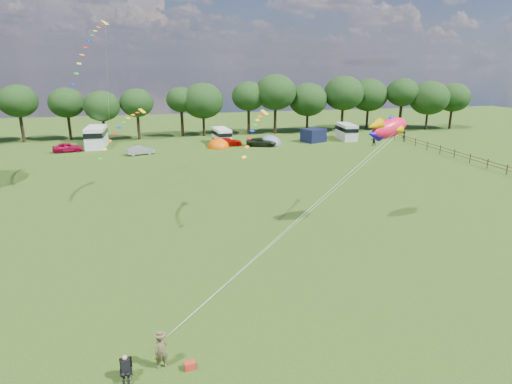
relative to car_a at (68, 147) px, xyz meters
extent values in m
plane|color=black|center=(18.65, -45.82, -0.68)|extent=(180.00, 180.00, 0.00)
cylinder|color=black|center=(-8.25, 9.88, 1.45)|extent=(0.49, 0.49, 4.25)
ellipsoid|color=black|center=(-8.25, 9.88, 5.77)|extent=(5.86, 5.86, 4.98)
cylinder|color=black|center=(-1.38, 10.49, 1.27)|extent=(0.47, 0.47, 3.90)
ellipsoid|color=black|center=(-1.38, 10.49, 5.31)|extent=(5.58, 5.58, 4.74)
cylinder|color=black|center=(4.29, 7.44, 1.10)|extent=(0.44, 0.44, 3.56)
ellipsoid|color=black|center=(4.29, 7.44, 4.96)|extent=(5.56, 5.56, 4.73)
cylinder|color=black|center=(9.55, 8.41, 1.30)|extent=(0.47, 0.47, 3.95)
ellipsoid|color=black|center=(9.55, 8.41, 5.27)|extent=(5.33, 5.33, 4.53)
cylinder|color=black|center=(16.73, 10.20, 1.49)|extent=(0.50, 0.50, 4.33)
ellipsoid|color=black|center=(16.73, 10.20, 5.51)|extent=(4.95, 4.95, 4.21)
cylinder|color=black|center=(20.35, 9.74, 0.98)|extent=(0.43, 0.43, 3.31)
ellipsoid|color=black|center=(20.35, 9.74, 5.27)|extent=(7.03, 7.03, 5.98)
cylinder|color=black|center=(28.31, 9.98, 1.50)|extent=(0.50, 0.50, 4.36)
ellipsoid|color=black|center=(28.31, 9.98, 5.88)|extent=(5.84, 5.84, 4.97)
cylinder|color=black|center=(32.90, 9.10, 1.59)|extent=(0.51, 0.51, 4.55)
ellipsoid|color=black|center=(32.90, 9.10, 6.55)|extent=(7.15, 7.15, 6.08)
cylinder|color=black|center=(39.14, 9.80, 0.92)|extent=(0.42, 0.42, 3.21)
ellipsoid|color=black|center=(39.14, 9.80, 5.12)|extent=(6.90, 6.90, 5.86)
cylinder|color=black|center=(45.63, 9.14, 1.41)|extent=(0.48, 0.48, 4.17)
ellipsoid|color=black|center=(45.63, 9.14, 6.18)|extent=(7.16, 7.16, 6.09)
cylinder|color=black|center=(51.62, 11.06, 1.15)|extent=(0.45, 0.45, 3.66)
ellipsoid|color=black|center=(51.62, 11.06, 5.63)|extent=(7.05, 7.05, 5.99)
cylinder|color=black|center=(57.06, 8.55, 1.64)|extent=(0.52, 0.52, 4.65)
ellipsoid|color=black|center=(57.06, 8.55, 6.20)|extent=(5.96, 5.96, 5.06)
cylinder|color=black|center=(61.80, 7.22, 0.91)|extent=(0.42, 0.42, 3.19)
ellipsoid|color=black|center=(61.80, 7.22, 5.21)|extent=(7.23, 7.23, 6.14)
cylinder|color=black|center=(67.20, 7.62, 1.08)|extent=(0.44, 0.44, 3.52)
ellipsoid|color=black|center=(67.20, 7.62, 5.17)|extent=(6.22, 6.22, 5.28)
cylinder|color=#472D19|center=(50.65, -24.82, -0.08)|extent=(0.12, 0.12, 1.20)
cylinder|color=#472D19|center=(50.65, -21.82, -0.08)|extent=(0.12, 0.12, 1.20)
cylinder|color=#472D19|center=(50.65, -23.32, 0.27)|extent=(0.08, 3.00, 0.08)
cylinder|color=#472D19|center=(50.65, -23.32, -0.13)|extent=(0.08, 3.00, 0.08)
cylinder|color=#472D19|center=(50.65, -18.82, -0.08)|extent=(0.12, 0.12, 1.20)
cylinder|color=#472D19|center=(50.65, -20.32, 0.27)|extent=(0.08, 3.00, 0.08)
cylinder|color=#472D19|center=(50.65, -20.32, -0.13)|extent=(0.08, 3.00, 0.08)
cylinder|color=#472D19|center=(50.65, -15.82, -0.08)|extent=(0.12, 0.12, 1.20)
cylinder|color=#472D19|center=(50.65, -17.32, 0.27)|extent=(0.08, 3.00, 0.08)
cylinder|color=#472D19|center=(50.65, -17.32, -0.13)|extent=(0.08, 3.00, 0.08)
cylinder|color=#472D19|center=(50.65, -12.82, -0.08)|extent=(0.12, 0.12, 1.20)
cylinder|color=#472D19|center=(50.65, -14.32, 0.27)|extent=(0.08, 3.00, 0.08)
cylinder|color=#472D19|center=(50.65, -14.32, -0.13)|extent=(0.08, 3.00, 0.08)
cylinder|color=#472D19|center=(50.65, -9.82, -0.08)|extent=(0.12, 0.12, 1.20)
cylinder|color=#472D19|center=(50.65, -11.32, 0.27)|extent=(0.08, 3.00, 0.08)
cylinder|color=#472D19|center=(50.65, -11.32, -0.13)|extent=(0.08, 3.00, 0.08)
cylinder|color=#472D19|center=(50.65, -6.82, -0.08)|extent=(0.12, 0.12, 1.20)
cylinder|color=#472D19|center=(50.65, -8.32, 0.27)|extent=(0.08, 3.00, 0.08)
cylinder|color=#472D19|center=(50.65, -8.32, -0.13)|extent=(0.08, 3.00, 0.08)
cylinder|color=#472D19|center=(50.65, -3.82, -0.08)|extent=(0.12, 0.12, 1.20)
cylinder|color=#472D19|center=(50.65, -5.32, 0.27)|extent=(0.08, 3.00, 0.08)
cylinder|color=#472D19|center=(50.65, -5.32, -0.13)|extent=(0.08, 3.00, 0.08)
cylinder|color=#472D19|center=(50.65, -0.82, -0.08)|extent=(0.12, 0.12, 1.20)
cylinder|color=#472D19|center=(50.65, -2.32, 0.27)|extent=(0.08, 3.00, 0.08)
cylinder|color=#472D19|center=(50.65, -2.32, -0.13)|extent=(0.08, 3.00, 0.08)
cylinder|color=#472D19|center=(50.65, 2.18, -0.08)|extent=(0.12, 0.12, 1.20)
cylinder|color=#472D19|center=(50.65, 0.68, 0.27)|extent=(0.08, 3.00, 0.08)
cylinder|color=#472D19|center=(50.65, 0.68, -0.13)|extent=(0.08, 3.00, 0.08)
cylinder|color=#472D19|center=(50.65, 5.18, -0.08)|extent=(0.12, 0.12, 1.20)
cylinder|color=#472D19|center=(50.65, 3.68, 0.27)|extent=(0.08, 3.00, 0.08)
cylinder|color=#472D19|center=(50.65, 3.68, -0.13)|extent=(0.08, 3.00, 0.08)
imported|color=#9F082C|center=(0.00, 0.00, 0.00)|extent=(4.28, 2.21, 1.36)
imported|color=gray|center=(10.08, -4.17, -0.06)|extent=(3.72, 2.21, 1.23)
imported|color=#9D0800|center=(22.73, -0.45, -0.02)|extent=(4.45, 1.96, 1.32)
imported|color=black|center=(27.76, -1.80, -0.05)|extent=(5.05, 3.38, 1.26)
cube|color=silver|center=(3.59, 3.04, 0.84)|extent=(2.73, 6.15, 3.05)
cube|color=black|center=(3.59, 3.04, 1.46)|extent=(2.78, 6.27, 0.72)
cylinder|color=black|center=(3.55, 1.12, -0.25)|extent=(0.86, 0.33, 0.86)
cylinder|color=black|center=(3.63, 4.96, -0.25)|extent=(0.86, 0.33, 0.86)
cube|color=silver|center=(22.21, 1.52, 0.52)|extent=(2.54, 5.00, 2.41)
cube|color=black|center=(22.21, 1.52, 1.01)|extent=(2.59, 5.10, 0.57)
cylinder|color=black|center=(22.36, 0.01, -0.34)|extent=(0.70, 0.32, 0.68)
cylinder|color=black|center=(22.05, 3.02, -0.34)|extent=(0.70, 0.32, 0.68)
cube|color=#B5B6B8|center=(42.77, 0.85, 0.59)|extent=(2.57, 5.24, 2.54)
cube|color=black|center=(42.77, 0.85, 1.11)|extent=(2.62, 5.34, 0.60)
cylinder|color=black|center=(42.64, -0.74, -0.32)|extent=(0.73, 0.32, 0.71)
cylinder|color=black|center=(42.90, 2.45, -0.32)|extent=(0.73, 0.32, 0.71)
ellipsoid|color=#CD4A00|center=(21.25, -1.33, -0.66)|extent=(3.20, 3.68, 2.63)
cylinder|color=#CD4A00|center=(21.25, -1.33, -0.64)|extent=(3.36, 3.36, 0.08)
ellipsoid|color=slate|center=(29.43, -0.58, -0.66)|extent=(3.45, 3.96, 2.69)
cylinder|color=slate|center=(29.43, -0.58, -0.64)|extent=(3.62, 3.62, 0.08)
cube|color=black|center=(36.75, -0.03, 0.36)|extent=(4.12, 3.80, 2.08)
imported|color=brown|center=(12.16, -48.66, 0.10)|extent=(0.65, 0.51, 1.57)
cylinder|color=#99999E|center=(10.56, -49.31, -0.47)|extent=(0.02, 0.02, 0.42)
cylinder|color=#99999E|center=(10.96, -49.31, -0.47)|extent=(0.02, 0.02, 0.42)
cylinder|color=#99999E|center=(10.56, -48.91, -0.47)|extent=(0.02, 0.02, 0.42)
cylinder|color=#99999E|center=(10.96, -48.91, -0.47)|extent=(0.02, 0.02, 0.42)
cube|color=black|center=(10.76, -49.11, -0.26)|extent=(0.53, 0.51, 0.05)
cube|color=black|center=(10.76, -48.89, 0.00)|extent=(0.48, 0.10, 0.50)
cube|color=black|center=(10.76, -49.07, 0.03)|extent=(0.37, 0.26, 0.53)
sphere|color=tan|center=(10.76, -49.09, 0.39)|extent=(0.20, 0.20, 0.20)
cube|color=#AB281B|center=(13.27, -48.99, -0.52)|extent=(0.51, 0.38, 0.33)
ellipsoid|color=red|center=(28.93, -36.09, 6.92)|extent=(3.71, 2.28, 2.01)
ellipsoid|color=yellow|center=(28.93, -36.09, 6.76)|extent=(2.32, 1.40, 1.10)
cone|color=#DA9500|center=(27.49, -36.55, 7.24)|extent=(1.44, 1.21, 1.06)
cone|color=#1606B4|center=(27.49, -36.55, 6.61)|extent=(1.44, 1.21, 1.06)
cone|color=#1606B4|center=(29.03, -36.06, 7.57)|extent=(0.97, 1.08, 0.90)
sphere|color=white|center=(29.97, -35.38, 7.11)|extent=(0.34, 0.34, 0.34)
sphere|color=black|center=(30.04, -35.31, 7.11)|extent=(0.17, 0.17, 0.17)
cube|color=yellow|center=(8.33, -17.87, 15.14)|extent=(0.74, 0.79, 0.38)
cube|color=red|center=(8.06, -18.36, 14.91)|extent=(0.45, 0.61, 0.11)
cube|color=orange|center=(7.79, -18.86, 14.65)|extent=(0.45, 0.61, 0.12)
cube|color=yellow|center=(7.52, -19.35, 14.30)|extent=(0.44, 0.61, 0.13)
cube|color=#198C1E|center=(7.25, -19.85, 13.88)|extent=(0.44, 0.61, 0.14)
cube|color=#0C1EB2|center=(6.98, -20.34, 13.37)|extent=(0.43, 0.60, 0.15)
cube|color=red|center=(6.71, -20.84, 12.79)|extent=(0.43, 0.60, 0.16)
cube|color=orange|center=(6.44, -21.33, 12.12)|extent=(0.42, 0.60, 0.16)
cube|color=yellow|center=(6.17, -21.83, 11.38)|extent=(0.42, 0.60, 0.17)
cube|color=#198C1E|center=(5.90, -22.32, 10.55)|extent=(0.41, 0.59, 0.18)
cube|color=#0C1EB2|center=(5.63, -22.82, 9.65)|extent=(0.41, 0.59, 0.19)
cube|color=yellow|center=(11.27, -22.01, 7.12)|extent=(0.74, 0.79, 0.39)
cube|color=red|center=(10.87, -22.46, 7.02)|extent=(0.44, 0.62, 0.11)
cube|color=orange|center=(10.46, -22.91, 6.87)|extent=(0.43, 0.62, 0.12)
cube|color=yellow|center=(10.06, -23.36, 6.64)|extent=(0.43, 0.62, 0.13)
cube|color=#198C1E|center=(9.65, -23.81, 6.33)|extent=(0.43, 0.61, 0.14)
cube|color=#0C1EB2|center=(9.25, -24.26, 5.94)|extent=(0.42, 0.61, 0.15)
cube|color=red|center=(8.84, -24.71, 5.48)|extent=(0.42, 0.61, 0.16)
cube|color=orange|center=(8.44, -25.16, 4.93)|extent=(0.41, 0.61, 0.17)
cube|color=yellow|center=(8.03, -25.61, 4.30)|extent=(0.41, 0.61, 0.17)
cube|color=#198C1E|center=(7.63, -26.06, 3.59)|extent=(0.40, 0.60, 0.18)
cube|color=#D1D513|center=(20.82, -31.33, 7.76)|extent=(0.78, 0.80, 0.37)
cube|color=red|center=(20.51, -31.87, 7.69)|extent=(0.52, 0.57, 0.10)
cube|color=orange|center=(20.19, -32.41, 7.58)|extent=(0.52, 0.57, 0.12)
cube|color=yellow|center=(19.88, -32.95, 7.39)|extent=(0.51, 0.57, 0.12)
cube|color=#198C1E|center=(19.56, -33.49, 7.11)|extent=(0.51, 0.57, 0.13)
cube|color=#0C1EB2|center=(19.25, -34.03, 6.76)|extent=(0.51, 0.56, 0.14)
cube|color=red|center=(18.93, -34.57, 6.33)|extent=(0.50, 0.56, 0.15)
cube|color=orange|center=(18.62, -35.11, 5.82)|extent=(0.50, 0.56, 0.16)
cube|color=yellow|center=(18.30, -35.65, 5.23)|extent=(0.49, 0.55, 0.17)
imported|color=black|center=(44.49, -5.18, 0.20)|extent=(0.88, 0.56, 1.76)
imported|color=black|center=(50.95, -3.00, 0.18)|extent=(1.19, 1.10, 1.72)
camera|label=1|loc=(12.62, -64.03, 11.49)|focal=30.00mm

